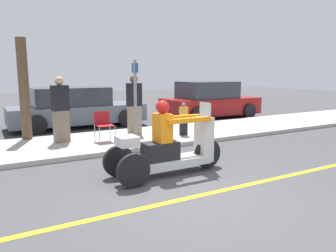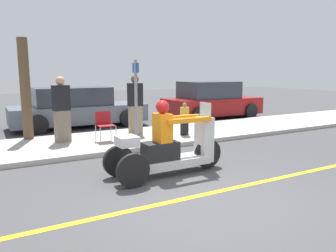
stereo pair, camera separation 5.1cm
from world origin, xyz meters
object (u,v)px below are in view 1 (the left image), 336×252
(tree_trunk, at_px, (24,89))
(spectator_far_back, at_px, (134,106))
(parked_car_lot_far, at_px, (76,108))
(motorcycle_trike, at_px, (168,149))
(spectator_with_child, at_px, (184,120))
(folding_chair_curbside, at_px, (104,123))
(street_sign, at_px, (135,100))
(parked_car_lot_right, at_px, (210,101))
(spectator_near_curb, at_px, (61,111))

(tree_trunk, bearing_deg, spectator_far_back, -16.03)
(parked_car_lot_far, bearing_deg, motorcycle_trike, -88.71)
(spectator_with_child, height_order, tree_trunk, tree_trunk)
(folding_chair_curbside, bearing_deg, street_sign, -61.52)
(spectator_far_back, height_order, parked_car_lot_far, spectator_far_back)
(spectator_far_back, bearing_deg, parked_car_lot_far, 109.47)
(parked_car_lot_far, xyz_separation_m, parked_car_lot_right, (5.77, -0.48, 0.06))
(spectator_near_curb, bearing_deg, parked_car_lot_right, 20.25)
(spectator_near_curb, relative_size, street_sign, 0.81)
(motorcycle_trike, height_order, street_sign, street_sign)
(spectator_with_child, bearing_deg, parked_car_lot_right, 43.99)
(parked_car_lot_right, bearing_deg, street_sign, -143.30)
(spectator_far_back, bearing_deg, tree_trunk, 163.97)
(spectator_with_child, relative_size, tree_trunk, 0.35)
(folding_chair_curbside, relative_size, tree_trunk, 0.29)
(folding_chair_curbside, bearing_deg, motorcycle_trike, -85.49)
(spectator_with_child, distance_m, parked_car_lot_far, 4.47)
(spectator_with_child, relative_size, parked_car_lot_right, 0.23)
(parked_car_lot_far, bearing_deg, parked_car_lot_right, -4.73)
(tree_trunk, bearing_deg, folding_chair_curbside, -36.57)
(spectator_near_curb, bearing_deg, tree_trunk, 130.56)
(spectator_far_back, bearing_deg, street_sign, -112.60)
(folding_chair_curbside, bearing_deg, spectator_near_curb, 157.09)
(parked_car_lot_right, xyz_separation_m, street_sign, (-5.33, -3.98, 0.57))
(spectator_with_child, xyz_separation_m, parked_car_lot_far, (-2.28, 3.85, 0.10))
(spectator_far_back, height_order, folding_chair_curbside, spectator_far_back)
(spectator_with_child, bearing_deg, spectator_near_curb, 166.51)
(spectator_far_back, xyz_separation_m, spectator_near_curb, (-2.19, -0.06, -0.01))
(folding_chair_curbside, relative_size, parked_car_lot_right, 0.19)
(tree_trunk, bearing_deg, parked_car_lot_far, 47.66)
(parked_car_lot_right, bearing_deg, parked_car_lot_far, 175.27)
(spectator_far_back, relative_size, spectator_with_child, 1.82)
(folding_chair_curbside, distance_m, street_sign, 1.32)
(folding_chair_curbside, distance_m, parked_car_lot_far, 3.47)
(motorcycle_trike, height_order, spectator_far_back, spectator_far_back)
(spectator_with_child, distance_m, parked_car_lot_right, 4.85)
(parked_car_lot_far, bearing_deg, spectator_far_back, -70.53)
(motorcycle_trike, xyz_separation_m, parked_car_lot_far, (-0.15, 6.65, 0.17))
(folding_chair_curbside, xyz_separation_m, street_sign, (0.53, -0.98, 0.69))
(parked_car_lot_far, bearing_deg, tree_trunk, -132.34)
(spectator_with_child, xyz_separation_m, parked_car_lot_right, (3.49, 3.37, 0.15))
(spectator_with_child, bearing_deg, street_sign, -161.82)
(tree_trunk, bearing_deg, spectator_near_curb, -49.44)
(folding_chair_curbside, bearing_deg, spectator_far_back, 23.41)
(spectator_near_curb, relative_size, tree_trunk, 0.63)
(spectator_with_child, xyz_separation_m, spectator_near_curb, (-3.42, 0.82, 0.38))
(tree_trunk, bearing_deg, parked_car_lot_right, 12.01)
(street_sign, bearing_deg, motorcycle_trike, -97.33)
(parked_car_lot_far, bearing_deg, street_sign, -84.45)
(spectator_near_curb, distance_m, tree_trunk, 1.33)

